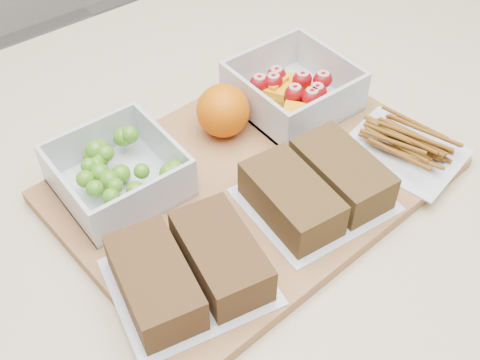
{
  "coord_description": "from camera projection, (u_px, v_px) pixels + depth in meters",
  "views": [
    {
      "loc": [
        -0.29,
        -0.36,
        1.4
      ],
      "look_at": [
        -0.01,
        0.01,
        0.93
      ],
      "focal_mm": 45.0,
      "sensor_mm": 36.0,
      "label": 1
    }
  ],
  "objects": [
    {
      "name": "cutting_board",
      "position": [
        253.0,
        179.0,
        0.69
      ],
      "size": [
        0.44,
        0.33,
        0.02
      ],
      "primitive_type": "cube",
      "rotation": [
        0.0,
        0.0,
        0.07
      ],
      "color": "#A47144",
      "rests_on": "counter"
    },
    {
      "name": "grape_container",
      "position": [
        118.0,
        172.0,
        0.65
      ],
      "size": [
        0.12,
        0.12,
        0.05
      ],
      "color": "silver",
      "rests_on": "cutting_board"
    },
    {
      "name": "fruit_container",
      "position": [
        293.0,
        91.0,
        0.75
      ],
      "size": [
        0.13,
        0.13,
        0.06
      ],
      "color": "silver",
      "rests_on": "cutting_board"
    },
    {
      "name": "sandwich_bag_center",
      "position": [
        316.0,
        187.0,
        0.64
      ],
      "size": [
        0.16,
        0.14,
        0.04
      ],
      "color": "silver",
      "rests_on": "cutting_board"
    },
    {
      "name": "sandwich_bag_left",
      "position": [
        188.0,
        269.0,
        0.56
      ],
      "size": [
        0.17,
        0.15,
        0.04
      ],
      "color": "silver",
      "rests_on": "cutting_board"
    },
    {
      "name": "orange",
      "position": [
        223.0,
        111.0,
        0.71
      ],
      "size": [
        0.06,
        0.06,
        0.06
      ],
      "primitive_type": "sphere",
      "color": "#E16405",
      "rests_on": "cutting_board"
    },
    {
      "name": "pretzel_bag",
      "position": [
        405.0,
        143.0,
        0.7
      ],
      "size": [
        0.13,
        0.15,
        0.03
      ],
      "color": "silver",
      "rests_on": "cutting_board"
    }
  ]
}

